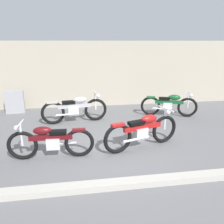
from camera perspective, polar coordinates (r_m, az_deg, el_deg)
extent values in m
plane|color=slate|center=(5.93, 0.72, -8.63)|extent=(40.00, 40.00, 0.00)
cube|color=#B2A893|center=(9.48, -3.35, 9.50)|extent=(18.00, 0.30, 2.63)
cube|color=#B7B2A8|center=(4.45, 4.47, -17.37)|extent=(18.00, 0.24, 0.12)
cube|color=#9E9EA3|center=(9.24, -23.28, 2.32)|extent=(0.69, 0.25, 0.86)
sphere|color=maroon|center=(7.35, 9.99, -2.46)|extent=(0.29, 0.29, 0.29)
torus|color=black|center=(7.72, -4.13, 0.60)|extent=(0.77, 0.19, 0.76)
torus|color=black|center=(7.59, -14.62, -0.24)|extent=(0.77, 0.19, 0.76)
cube|color=silver|center=(7.61, -9.72, 0.30)|extent=(0.36, 0.25, 0.29)
cube|color=#ADADB2|center=(7.57, -9.40, 1.55)|extent=(1.08, 0.23, 0.13)
ellipsoid|color=#ADADB2|center=(7.54, -8.04, 3.03)|extent=(0.48, 0.26, 0.21)
cube|color=black|center=(7.52, -10.87, 2.43)|extent=(0.44, 0.24, 0.08)
cube|color=#ADADB2|center=(7.49, -14.82, 2.35)|extent=(0.35, 0.16, 0.06)
cylinder|color=silver|center=(7.65, -4.17, 2.66)|extent=(0.06, 0.06, 0.57)
cylinder|color=silver|center=(7.58, -4.22, 4.77)|extent=(0.11, 0.61, 0.04)
sphere|color=silver|center=(7.62, -3.59, 4.04)|extent=(0.15, 0.15, 0.15)
cylinder|color=silver|center=(7.50, -11.18, -0.63)|extent=(0.73, 0.15, 0.06)
torus|color=black|center=(6.17, 12.99, -4.22)|extent=(0.74, 0.32, 0.75)
torus|color=black|center=(5.44, 1.48, -6.72)|extent=(0.74, 0.32, 0.75)
cube|color=silver|center=(5.74, 7.19, -5.33)|extent=(0.38, 0.30, 0.29)
cube|color=#B21919|center=(5.71, 7.68, -3.71)|extent=(1.04, 0.42, 0.12)
ellipsoid|color=#B21919|center=(5.75, 9.29, -1.67)|extent=(0.49, 0.33, 0.21)
cube|color=black|center=(5.57, 6.15, -2.73)|extent=(0.45, 0.30, 0.08)
cube|color=#B21919|center=(5.31, 1.51, -3.27)|extent=(0.35, 0.22, 0.06)
cylinder|color=silver|center=(6.08, 13.17, -1.73)|extent=(0.06, 0.06, 0.57)
cylinder|color=silver|center=(5.99, 13.35, 0.83)|extent=(0.22, 0.58, 0.04)
sphere|color=silver|center=(6.07, 13.89, -0.01)|extent=(0.14, 0.14, 0.14)
cylinder|color=silver|center=(5.57, 6.09, -6.82)|extent=(0.70, 0.28, 0.06)
torus|color=black|center=(5.56, -21.56, -7.84)|extent=(0.69, 0.11, 0.69)
torus|color=black|center=(5.36, -8.20, -7.67)|extent=(0.69, 0.11, 0.69)
cube|color=silver|center=(5.41, -14.52, -7.62)|extent=(0.31, 0.20, 0.26)
cube|color=#590F14|center=(5.36, -15.14, -6.16)|extent=(0.97, 0.13, 0.11)
ellipsoid|color=#590F14|center=(5.32, -17.10, -4.51)|extent=(0.42, 0.20, 0.19)
cube|color=black|center=(5.29, -13.42, -4.90)|extent=(0.38, 0.18, 0.08)
cube|color=#590F14|center=(5.24, -8.35, -4.48)|extent=(0.31, 0.12, 0.06)
cylinder|color=silver|center=(5.46, -21.86, -5.37)|extent=(0.05, 0.05, 0.52)
cylinder|color=silver|center=(5.37, -22.17, -2.81)|extent=(0.05, 0.55, 0.03)
sphere|color=silver|center=(5.42, -22.82, -3.76)|extent=(0.13, 0.13, 0.13)
cylinder|color=silver|center=(5.51, -12.36, -7.72)|extent=(0.66, 0.08, 0.06)
torus|color=black|center=(8.52, 18.42, 1.12)|extent=(0.70, 0.29, 0.70)
torus|color=black|center=(8.38, 9.63, 1.51)|extent=(0.70, 0.29, 0.70)
cube|color=silver|center=(8.41, 13.75, 1.46)|extent=(0.35, 0.27, 0.27)
cube|color=#145128|center=(8.38, 14.15, 2.46)|extent=(0.98, 0.38, 0.12)
ellipsoid|color=#145128|center=(8.36, 15.42, 3.56)|extent=(0.46, 0.31, 0.19)
cube|color=black|center=(8.33, 13.02, 3.35)|extent=(0.42, 0.28, 0.08)
cube|color=#145128|center=(8.30, 9.75, 3.69)|extent=(0.33, 0.20, 0.06)
cylinder|color=silver|center=(8.45, 18.58, 2.85)|extent=(0.05, 0.05, 0.53)
cylinder|color=silver|center=(8.40, 18.76, 4.60)|extent=(0.20, 0.55, 0.03)
sphere|color=silver|center=(8.43, 19.21, 3.93)|extent=(0.14, 0.14, 0.14)
cylinder|color=silver|center=(8.30, 12.46, 0.86)|extent=(0.66, 0.25, 0.06)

